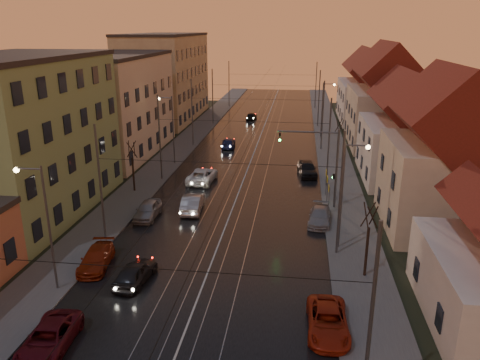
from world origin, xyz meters
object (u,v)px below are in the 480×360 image
at_px(traffic_light_mast, 325,159).
at_px(driving_car_3, 228,143).
at_px(parked_right_1, 320,216).
at_px(parked_right_2, 307,168).
at_px(street_lamp_3, 324,105).
at_px(street_lamp_2, 170,123).
at_px(street_lamp_0, 43,217).
at_px(parked_right_0, 328,321).
at_px(driving_car_2, 202,175).
at_px(parked_left_3, 148,210).
at_px(driving_car_0, 135,273).
at_px(street_lamp_1, 347,186).
at_px(driving_car_1, 192,203).
at_px(parked_left_1, 49,338).
at_px(driving_car_4, 251,116).

xyz_separation_m(traffic_light_mast, driving_car_3, (-11.70, 20.74, -3.99)).
height_order(parked_right_1, parked_right_2, parked_right_2).
relative_size(street_lamp_3, parked_right_2, 1.74).
bearing_deg(street_lamp_2, street_lamp_0, -90.00).
height_order(traffic_light_mast, parked_right_0, traffic_light_mast).
bearing_deg(traffic_light_mast, parked_right_1, -96.42).
bearing_deg(street_lamp_2, street_lamp_3, 41.31).
bearing_deg(driving_car_3, driving_car_2, 83.20).
distance_m(traffic_light_mast, parked_right_0, 18.53).
height_order(parked_left_3, parked_right_1, parked_left_3).
bearing_deg(driving_car_0, parked_right_0, 169.60).
bearing_deg(parked_right_1, street_lamp_0, -137.38).
bearing_deg(parked_left_3, street_lamp_1, -14.87).
distance_m(driving_car_1, parked_right_1, 11.09).
relative_size(street_lamp_1, traffic_light_mast, 1.11).
bearing_deg(driving_car_0, parked_right_1, -130.80).
xyz_separation_m(driving_car_2, parked_left_3, (-2.65, -10.00, -0.02)).
xyz_separation_m(street_lamp_0, driving_car_3, (5.40, 36.74, -4.27)).
bearing_deg(driving_car_3, parked_left_3, 77.88).
relative_size(driving_car_3, parked_right_0, 0.91).
xyz_separation_m(driving_car_0, driving_car_1, (0.91, 12.31, 0.07)).
bearing_deg(parked_left_1, parked_left_3, 87.27).
bearing_deg(driving_car_2, traffic_light_mast, 157.68).
relative_size(street_lamp_0, street_lamp_3, 1.00).
relative_size(street_lamp_0, parked_left_1, 1.74).
bearing_deg(driving_car_0, street_lamp_0, 23.79).
xyz_separation_m(driving_car_1, parked_left_3, (-3.44, -1.95, -0.05)).
height_order(street_lamp_0, street_lamp_1, same).
distance_m(parked_left_1, parked_right_1, 22.67).
height_order(driving_car_2, parked_left_3, driving_car_2).
xyz_separation_m(street_lamp_2, parked_left_3, (2.26, -16.15, -4.18)).
relative_size(street_lamp_0, street_lamp_1, 1.00).
distance_m(driving_car_1, parked_left_3, 3.95).
bearing_deg(parked_left_1, street_lamp_1, 36.47).
bearing_deg(parked_right_1, driving_car_0, -131.46).
bearing_deg(parked_right_0, driving_car_1, 123.55).
height_order(street_lamp_1, parked_right_1, street_lamp_1).
xyz_separation_m(driving_car_0, parked_right_0, (11.84, -3.59, -0.05)).
bearing_deg(driving_car_4, driving_car_1, 91.85).
xyz_separation_m(parked_left_1, parked_right_1, (14.01, 17.82, -0.02)).
distance_m(street_lamp_0, traffic_light_mast, 23.42).
bearing_deg(street_lamp_3, street_lamp_1, -90.00).
height_order(street_lamp_3, parked_right_2, street_lamp_3).
height_order(driving_car_2, driving_car_4, driving_car_2).
height_order(driving_car_0, driving_car_3, driving_car_0).
height_order(street_lamp_1, parked_left_3, street_lamp_1).
bearing_deg(parked_right_2, street_lamp_0, -128.99).
bearing_deg(street_lamp_3, parked_right_0, -91.97).
distance_m(street_lamp_1, parked_left_3, 16.93).
height_order(street_lamp_3, parked_right_0, street_lamp_3).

